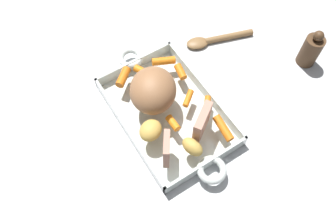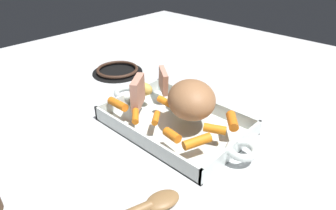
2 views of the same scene
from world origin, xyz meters
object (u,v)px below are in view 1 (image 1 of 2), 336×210
(baby_carrot_long, at_px, (164,61))
(potato_near_roast, at_px, (151,130))
(potato_halved, at_px, (192,147))
(roasting_dish, at_px, (167,112))
(baby_carrot_northeast, at_px, (207,105))
(baby_carrot_northwest, at_px, (141,72))
(baby_carrot_center_right, at_px, (223,128))
(baby_carrot_short, at_px, (188,98))
(pepper_mill, at_px, (311,50))
(roast_slice_thick, at_px, (202,122))
(roast_slice_outer, at_px, (167,148))
(pork_roast, at_px, (153,90))
(baby_carrot_southwest, at_px, (123,77))
(serving_spoon, at_px, (214,40))
(baby_carrot_southeast, at_px, (180,72))
(baby_carrot_center_left, at_px, (173,123))

(baby_carrot_long, distance_m, potato_near_roast, 0.21)
(potato_halved, bearing_deg, roasting_dish, 173.98)
(baby_carrot_northeast, distance_m, potato_halved, 0.13)
(baby_carrot_northwest, bearing_deg, baby_carrot_center_right, 18.73)
(baby_carrot_northwest, bearing_deg, baby_carrot_short, 24.72)
(baby_carrot_northwest, bearing_deg, pepper_mill, 66.87)
(roast_slice_thick, distance_m, baby_carrot_northwest, 0.22)
(roast_slice_outer, bearing_deg, pork_roast, 160.48)
(roasting_dish, height_order, baby_carrot_long, baby_carrot_long)
(pepper_mill, bearing_deg, potato_halved, -81.46)
(baby_carrot_southwest, relative_size, serving_spoon, 0.28)
(baby_carrot_short, bearing_deg, roast_slice_thick, -13.48)
(potato_halved, bearing_deg, roast_slice_thick, 124.28)
(pork_roast, xyz_separation_m, baby_carrot_short, (0.05, 0.07, -0.04))
(baby_carrot_short, bearing_deg, baby_carrot_long, 176.25)
(roasting_dish, xyz_separation_m, baby_carrot_northeast, (0.05, 0.08, 0.04))
(baby_carrot_long, bearing_deg, roasting_dish, -28.06)
(baby_carrot_short, bearing_deg, baby_carrot_northwest, -155.28)
(baby_carrot_northeast, xyz_separation_m, pepper_mill, (0.01, 0.34, 0.00))
(roast_slice_thick, distance_m, roast_slice_outer, 0.10)
(baby_carrot_southwest, distance_m, baby_carrot_long, 0.12)
(baby_carrot_southwest, height_order, pepper_mill, pepper_mill)
(baby_carrot_southeast, bearing_deg, baby_carrot_southwest, -115.61)
(roast_slice_outer, height_order, baby_carrot_northwest, roast_slice_outer)
(potato_near_roast, relative_size, serving_spoon, 0.29)
(pork_roast, xyz_separation_m, pepper_mill, (0.10, 0.45, -0.03))
(roast_slice_thick, relative_size, pepper_mill, 0.63)
(baby_carrot_short, relative_size, baby_carrot_northwest, 0.93)
(roast_slice_outer, distance_m, pepper_mill, 0.50)
(roasting_dish, height_order, baby_carrot_northeast, baby_carrot_northeast)
(baby_carrot_short, xyz_separation_m, potato_near_roast, (0.03, -0.13, 0.01))
(baby_carrot_northeast, relative_size, potato_halved, 0.89)
(potato_near_roast, bearing_deg, roasting_dish, 119.87)
(pork_roast, xyz_separation_m, baby_carrot_northwest, (-0.08, 0.01, -0.04))
(baby_carrot_southwest, bearing_deg, baby_carrot_short, 37.25)
(roast_slice_outer, xyz_separation_m, baby_carrot_southeast, (-0.17, 0.15, -0.02))
(baby_carrot_northwest, relative_size, potato_halved, 0.91)
(roast_slice_thick, relative_size, baby_carrot_southwest, 1.38)
(baby_carrot_center_right, bearing_deg, pork_roast, -149.04)
(baby_carrot_center_right, distance_m, baby_carrot_center_left, 0.12)
(roasting_dish, relative_size, baby_carrot_center_left, 11.12)
(baby_carrot_southeast, bearing_deg, baby_carrot_northwest, -121.34)
(baby_carrot_southeast, xyz_separation_m, baby_carrot_center_left, (0.12, -0.10, -0.00))
(baby_carrot_short, height_order, baby_carrot_center_left, baby_carrot_center_left)
(pork_roast, height_order, potato_halved, pork_roast)
(baby_carrot_short, xyz_separation_m, baby_carrot_center_left, (0.04, -0.07, 0.00))
(baby_carrot_northeast, height_order, pepper_mill, pepper_mill)
(baby_carrot_northeast, height_order, baby_carrot_southwest, baby_carrot_southwest)
(roast_slice_outer, bearing_deg, baby_carrot_southeast, 138.62)
(baby_carrot_long, relative_size, pepper_mill, 0.51)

